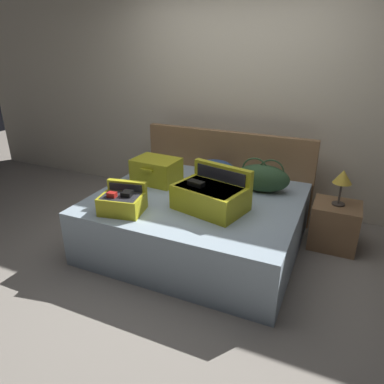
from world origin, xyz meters
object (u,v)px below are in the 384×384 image
object	(u,v)px
bed	(197,222)
pillow_near_headboard	(215,168)
hard_case_large	(211,195)
nightstand	(334,225)
hard_case_medium	(156,171)
hard_case_small	(122,202)
duffel_bag	(262,178)
table_lamp	(343,178)

from	to	relation	value
bed	pillow_near_headboard	bearing A→B (deg)	94.23
bed	hard_case_large	xyz separation A→B (m)	(0.21, -0.18, 0.40)
pillow_near_headboard	nightstand	distance (m)	1.34
hard_case_medium	bed	bearing A→B (deg)	-15.68
hard_case_medium	hard_case_small	size ratio (longest dim) A/B	1.18
hard_case_medium	duffel_bag	bearing A→B (deg)	14.53
nightstand	table_lamp	distance (m)	0.49
hard_case_medium	nightstand	bearing A→B (deg)	14.93
table_lamp	hard_case_large	bearing A→B (deg)	-144.21
bed	hard_case_medium	distance (m)	0.70
pillow_near_headboard	duffel_bag	bearing A→B (deg)	-18.70
bed	table_lamp	distance (m)	1.42
table_lamp	bed	bearing A→B (deg)	-155.78
hard_case_large	hard_case_medium	bearing A→B (deg)	167.59
pillow_near_headboard	table_lamp	xyz separation A→B (m)	(1.28, -0.03, 0.10)
bed	nightstand	distance (m)	1.35
hard_case_medium	hard_case_small	distance (m)	0.74
hard_case_small	table_lamp	distance (m)	2.02
bed	duffel_bag	distance (m)	0.77
pillow_near_headboard	nightstand	xyz separation A→B (m)	(1.28, -0.03, -0.40)
hard_case_large	nightstand	size ratio (longest dim) A/B	1.50
hard_case_large	hard_case_medium	distance (m)	0.84
hard_case_small	duffel_bag	bearing A→B (deg)	33.13
duffel_bag	pillow_near_headboard	size ratio (longest dim) A/B	1.31
duffel_bag	table_lamp	bearing A→B (deg)	12.27
hard_case_small	table_lamp	bearing A→B (deg)	22.17
hard_case_large	hard_case_medium	xyz separation A→B (m)	(-0.75, 0.37, -0.01)
duffel_bag	pillow_near_headboard	xyz separation A→B (m)	(-0.56, 0.19, -0.04)
hard_case_medium	table_lamp	distance (m)	1.82
bed	hard_case_small	xyz separation A→B (m)	(-0.46, -0.55, 0.36)
hard_case_medium	pillow_near_headboard	size ratio (longest dim) A/B	1.14
hard_case_large	table_lamp	size ratio (longest dim) A/B	1.92
bed	duffel_bag	xyz separation A→B (m)	(0.52, 0.40, 0.40)
hard_case_large	hard_case_small	size ratio (longest dim) A/B	1.67
hard_case_medium	duffel_bag	xyz separation A→B (m)	(1.06, 0.21, 0.01)
hard_case_small	nightstand	world-z (taller)	hard_case_small
hard_case_large	table_lamp	bearing A→B (deg)	49.59
duffel_bag	nightstand	world-z (taller)	duffel_bag
hard_case_medium	table_lamp	size ratio (longest dim) A/B	1.36
duffel_bag	nightstand	bearing A→B (deg)	12.27
bed	pillow_near_headboard	size ratio (longest dim) A/B	4.58
hard_case_large	hard_case_small	distance (m)	0.77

